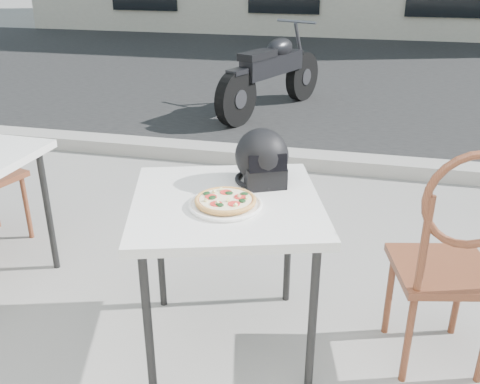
% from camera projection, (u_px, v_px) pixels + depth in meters
% --- Properties ---
extents(street_asphalt, '(30.00, 8.00, 0.00)m').
position_uv_depth(street_asphalt, '(351.00, 76.00, 8.24)').
color(street_asphalt, black).
rests_on(street_asphalt, ground).
extents(curb, '(30.00, 0.25, 0.12)m').
position_uv_depth(curb, '(331.00, 162.00, 4.66)').
color(curb, '#99958F').
rests_on(curb, ground).
extents(cafe_table_main, '(1.00, 1.00, 0.76)m').
position_uv_depth(cafe_table_main, '(227.00, 214.00, 2.31)').
color(cafe_table_main, silver).
rests_on(cafe_table_main, ground).
extents(plate, '(0.36, 0.36, 0.02)m').
position_uv_depth(plate, '(225.00, 205.00, 2.21)').
color(plate, white).
rests_on(plate, cafe_table_main).
extents(pizza, '(0.32, 0.32, 0.03)m').
position_uv_depth(pizza, '(225.00, 200.00, 2.20)').
color(pizza, '#D4994D').
rests_on(pizza, plate).
extents(helmet, '(0.33, 0.33, 0.25)m').
position_uv_depth(helmet, '(262.00, 159.00, 2.41)').
color(helmet, black).
rests_on(helmet, cafe_table_main).
extents(cafe_chair_main, '(0.49, 0.49, 1.08)m').
position_uv_depth(cafe_chair_main, '(454.00, 252.00, 2.19)').
color(cafe_chair_main, brown).
rests_on(cafe_chair_main, ground).
extents(motorcycle, '(0.90, 1.90, 1.00)m').
position_uv_depth(motorcycle, '(272.00, 75.00, 6.19)').
color(motorcycle, black).
rests_on(motorcycle, street_asphalt).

